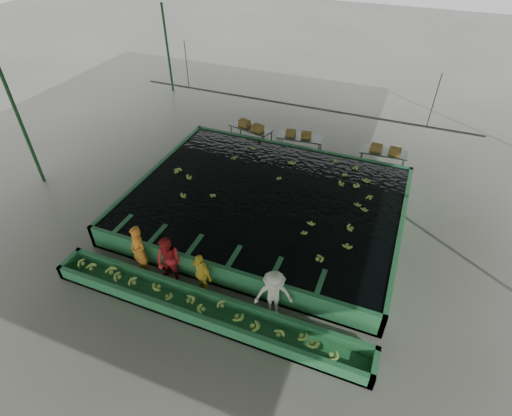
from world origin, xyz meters
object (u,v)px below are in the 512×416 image
at_px(worker_a, 139,251).
at_px(box_stack_left, 251,128).
at_px(worker_b, 169,261).
at_px(worker_d, 274,294).
at_px(packing_table_right, 382,160).
at_px(box_stack_right, 385,152).
at_px(worker_c, 201,273).
at_px(packing_table_left, 251,136).
at_px(sorting_trough, 204,309).
at_px(packing_table_mid, 300,145).
at_px(box_stack_mid, 298,136).
at_px(flotation_tank, 266,204).

relative_size(worker_a, box_stack_left, 1.39).
height_order(worker_b, worker_d, worker_b).
relative_size(worker_d, packing_table_right, 0.85).
relative_size(packing_table_right, box_stack_left, 1.51).
bearing_deg(worker_d, box_stack_right, 55.22).
bearing_deg(worker_c, packing_table_left, 122.42).
relative_size(sorting_trough, box_stack_left, 7.56).
bearing_deg(box_stack_left, worker_d, -63.90).
height_order(packing_table_mid, box_stack_mid, box_stack_mid).
height_order(worker_c, box_stack_left, worker_c).
relative_size(worker_b, worker_d, 1.03).
distance_m(flotation_tank, worker_c, 4.34).
bearing_deg(flotation_tank, worker_b, -110.22).
bearing_deg(packing_table_mid, worker_d, -77.80).
bearing_deg(worker_c, packing_table_mid, 107.01).
relative_size(packing_table_mid, box_stack_mid, 1.79).
bearing_deg(worker_b, worker_c, 1.91).
xyz_separation_m(worker_d, packing_table_mid, (-1.95, 9.03, -0.38)).
bearing_deg(box_stack_mid, sorting_trough, -89.01).
bearing_deg(worker_a, box_stack_mid, 93.36).
relative_size(worker_b, packing_table_left, 0.84).
xyz_separation_m(flotation_tank, packing_table_mid, (-0.09, 4.73, 0.03)).
distance_m(worker_b, packing_table_mid, 9.16).
distance_m(worker_a, packing_table_right, 11.17).
distance_m(flotation_tank, box_stack_mid, 4.71).
bearing_deg(worker_a, worker_d, 18.99).
distance_m(worker_b, box_stack_left, 8.98).
xyz_separation_m(sorting_trough, packing_table_mid, (-0.09, 9.83, 0.23)).
relative_size(sorting_trough, worker_b, 5.69).
xyz_separation_m(sorting_trough, worker_b, (-1.58, 0.80, 0.63)).
bearing_deg(worker_d, worker_b, 156.83).
height_order(packing_table_mid, packing_table_right, packing_table_mid).
height_order(sorting_trough, worker_d, worker_d).
height_order(flotation_tank, packing_table_right, packing_table_right).
xyz_separation_m(packing_table_left, packing_table_mid, (2.47, -0.01, 0.00)).
distance_m(box_stack_left, box_stack_mid, 2.34).
bearing_deg(packing_table_left, flotation_tank, -61.66).
xyz_separation_m(flotation_tank, box_stack_left, (-2.51, 4.63, 0.50)).
bearing_deg(packing_table_right, worker_b, -119.87).
distance_m(flotation_tank, worker_d, 4.70).
height_order(worker_b, box_stack_mid, worker_b).
bearing_deg(flotation_tank, box_stack_right, 52.15).
bearing_deg(worker_d, packing_table_mid, 79.03).
bearing_deg(sorting_trough, box_stack_right, 69.34).
bearing_deg(packing_table_mid, box_stack_mid, -152.90).
height_order(worker_c, packing_table_left, worker_c).
bearing_deg(packing_table_mid, worker_c, -92.52).
height_order(worker_b, packing_table_mid, worker_b).
distance_m(worker_a, worker_c, 2.21).
height_order(worker_b, packing_table_left, worker_b).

